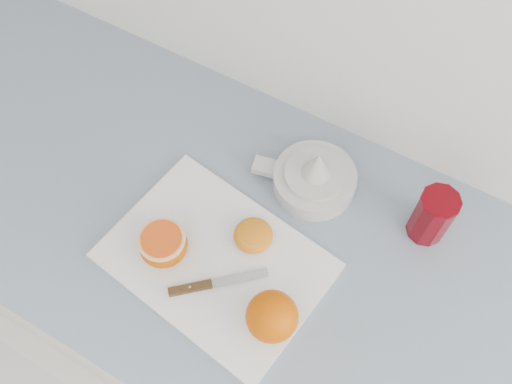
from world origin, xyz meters
TOP-DOWN VIEW (x-y plane):
  - counter at (0.05, 1.70)m, footprint 2.41×0.64m
  - cutting_board at (-0.12, 1.63)m, footprint 0.40×0.31m
  - whole_orange at (0.02, 1.58)m, footprint 0.09×0.09m
  - half_orange at (-0.20, 1.60)m, footprint 0.08×0.08m
  - squeezed_shell at (-0.08, 1.69)m, footprint 0.07×0.07m
  - paring_knife at (-0.11, 1.57)m, footprint 0.14×0.13m
  - citrus_juicer at (-0.04, 1.85)m, footprint 0.20×0.16m
  - red_tumbler at (0.18, 1.87)m, footprint 0.07×0.07m

SIDE VIEW (x-z plane):
  - counter at x=0.05m, z-range 0.00..0.89m
  - cutting_board at x=-0.12m, z-range 0.89..0.90m
  - paring_knife at x=-0.11m, z-range 0.90..0.91m
  - squeezed_shell at x=-0.08m, z-range 0.90..0.93m
  - citrus_juicer at x=-0.04m, z-range 0.87..0.97m
  - half_orange at x=-0.20m, z-range 0.90..0.95m
  - red_tumbler at x=0.18m, z-range 0.89..1.00m
  - whole_orange at x=0.02m, z-range 0.90..0.99m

